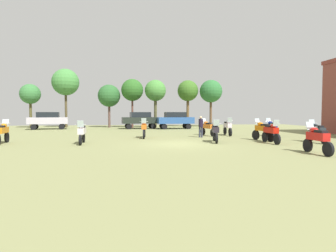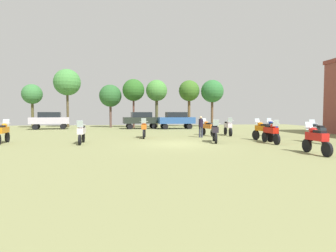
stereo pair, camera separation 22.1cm
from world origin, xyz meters
TOP-DOWN VIEW (x-y plane):
  - ground_plane at (0.00, 0.00)m, footprint 44.00×52.00m
  - motorcycle_1 at (5.05, 5.53)m, footprint 0.62×2.21m
  - motorcycle_2 at (2.49, 0.61)m, footprint 0.69×2.09m
  - motorcycle_3 at (-2.01, 4.15)m, footprint 0.62×2.19m
  - motorcycle_4 at (5.80, -0.32)m, footprint 0.62×2.20m
  - motorcycle_5 at (8.34, 4.38)m, footprint 0.62×2.20m
  - motorcycle_6 at (5.99, 1.17)m, footprint 0.75×2.15m
  - motorcycle_7 at (-5.91, 0.74)m, footprint 0.62×2.18m
  - motorcycle_8 at (-10.75, 1.30)m, footprint 0.68×2.29m
  - motorcycle_9 at (3.30, 5.51)m, footprint 0.81×2.11m
  - motorcycle_10 at (5.72, -4.69)m, footprint 0.62×2.09m
  - motorcycle_11 at (8.88, -0.33)m, footprint 0.63×2.20m
  - car_1 at (1.99, 15.28)m, footprint 4.46×2.23m
  - car_2 at (-2.14, 16.12)m, footprint 4.53×2.47m
  - car_3 at (-12.77, 16.11)m, footprint 4.58×2.64m
  - person_1 at (2.37, 4.06)m, footprint 0.43×0.43m
  - tree_1 at (7.47, 19.18)m, footprint 3.05×3.05m
  - tree_2 at (-15.84, 19.15)m, footprint 2.49×2.49m
  - tree_3 at (4.45, 20.03)m, footprint 2.86×2.86m
  - tree_4 at (-11.75, 19.97)m, footprint 3.43×3.43m
  - tree_5 at (-0.14, 18.48)m, footprint 2.75×2.75m
  - tree_6 at (-6.13, 19.21)m, footprint 2.88×2.88m
  - tree_7 at (-3.12, 18.64)m, footprint 2.83×2.83m

SIDE VIEW (x-z plane):
  - ground_plane at x=0.00m, z-range 0.00..0.02m
  - motorcycle_9 at x=3.30m, z-range 0.01..1.45m
  - motorcycle_7 at x=-5.91m, z-range 0.01..1.46m
  - motorcycle_10 at x=5.72m, z-range 0.00..1.48m
  - motorcycle_11 at x=8.88m, z-range 0.01..1.48m
  - motorcycle_5 at x=8.34m, z-range 0.01..1.48m
  - motorcycle_2 at x=2.49m, z-range 0.00..1.49m
  - motorcycle_4 at x=5.80m, z-range 0.01..1.49m
  - motorcycle_8 at x=-10.75m, z-range 0.01..1.51m
  - motorcycle_6 at x=5.99m, z-range 0.00..1.52m
  - motorcycle_3 at x=-2.01m, z-range 0.00..1.52m
  - motorcycle_1 at x=5.05m, z-range 0.00..1.52m
  - person_1 at x=2.37m, z-range 0.15..1.81m
  - car_1 at x=1.99m, z-range 0.19..2.19m
  - car_2 at x=-2.14m, z-range 0.19..2.19m
  - car_3 at x=-12.77m, z-range 0.19..2.19m
  - tree_6 at x=-6.13m, z-range 1.34..6.92m
  - tree_2 at x=-15.84m, z-range 1.48..7.01m
  - tree_5 at x=-0.14m, z-range 1.67..7.86m
  - tree_1 at x=7.47m, z-range 1.64..8.01m
  - tree_7 at x=-3.12m, z-range 1.71..7.99m
  - tree_3 at x=4.45m, z-range 1.72..8.11m
  - tree_4 at x=-11.75m, z-range 2.08..9.71m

